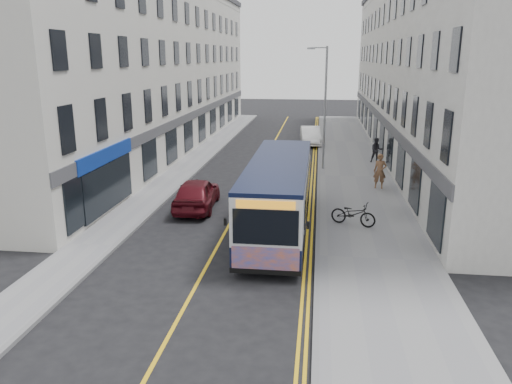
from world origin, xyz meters
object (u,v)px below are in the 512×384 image
(city_bus, at_px, (279,193))
(bicycle, at_px, (353,214))
(streetlamp, at_px, (324,104))
(pedestrian_near, at_px, (380,171))
(pedestrian_far, at_px, (377,150))
(car_maroon, at_px, (197,193))
(car_white, at_px, (310,136))

(city_bus, height_order, bicycle, city_bus)
(streetlamp, xyz_separation_m, pedestrian_near, (3.23, -4.80, -3.28))
(city_bus, distance_m, bicycle, 3.51)
(streetlamp, relative_size, city_bus, 0.75)
(city_bus, xyz_separation_m, pedestrian_near, (5.14, 7.43, -0.59))
(pedestrian_far, bearing_deg, car_maroon, -133.48)
(streetlamp, bearing_deg, car_white, 95.58)
(pedestrian_near, bearing_deg, pedestrian_far, 91.74)
(streetlamp, height_order, pedestrian_near, streetlamp)
(bicycle, distance_m, car_maroon, 7.81)
(car_white, bearing_deg, city_bus, -97.37)
(streetlamp, distance_m, city_bus, 12.66)
(bicycle, xyz_separation_m, pedestrian_far, (2.45, 13.90, 0.34))
(streetlamp, bearing_deg, city_bus, -98.85)
(bicycle, xyz_separation_m, pedestrian_near, (1.87, 6.71, 0.46))
(city_bus, xyz_separation_m, pedestrian_far, (5.71, 14.62, -0.71))
(pedestrian_near, relative_size, car_white, 0.43)
(streetlamp, height_order, bicycle, streetlamp)
(car_maroon, bearing_deg, pedestrian_far, -133.10)
(car_white, bearing_deg, pedestrian_far, -62.57)
(car_maroon, bearing_deg, city_bus, 145.18)
(pedestrian_far, height_order, car_maroon, pedestrian_far)
(streetlamp, relative_size, pedestrian_near, 4.06)
(car_white, relative_size, car_maroon, 1.00)
(pedestrian_near, distance_m, car_maroon, 10.58)
(pedestrian_near, xyz_separation_m, car_white, (-4.20, 14.72, -0.35))
(bicycle, relative_size, pedestrian_near, 1.02)
(pedestrian_far, relative_size, car_white, 0.38)
(city_bus, distance_m, car_white, 22.20)
(bicycle, height_order, car_maroon, car_maroon)
(streetlamp, height_order, pedestrian_far, streetlamp)
(city_bus, height_order, pedestrian_near, city_bus)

